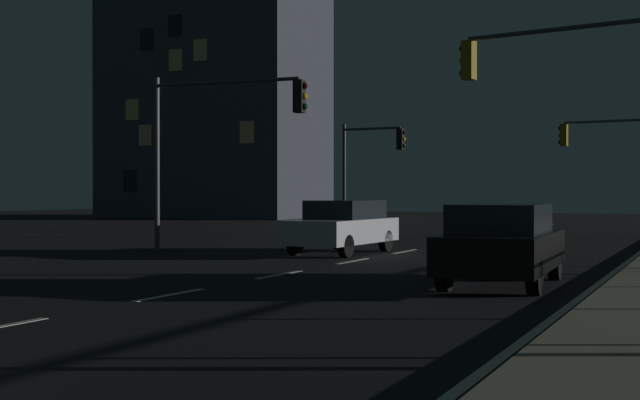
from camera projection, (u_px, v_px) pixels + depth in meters
The scene contains 10 objects.
ground_plane at pixel (360, 260), 22.18m from camera, with size 112.00×112.00×0.00m, color black.
lane_markings_center at pixel (404, 251), 25.34m from camera, with size 0.14×50.00×0.01m.
lane_edge_line at pixel (637, 255), 23.88m from camera, with size 0.14×53.00×0.01m.
car at pixel (502, 243), 16.00m from camera, with size 2.04×4.49×1.57m.
car_oncoming at pixel (343, 226), 24.66m from camera, with size 1.96×4.46×1.57m.
traffic_light_near_right at pixel (562, 90), 19.21m from camera, with size 4.49×0.84×5.68m.
traffic_light_far_left at pixel (371, 156), 38.40m from camera, with size 3.13×0.34×5.01m.
traffic_light_far_center at pixel (625, 148), 34.69m from camera, with size 5.18×0.55×4.93m.
traffic_light_far_right at pixel (221, 125), 25.06m from camera, with size 5.07×0.69×5.37m.
building_distant at pixel (214, 108), 62.34m from camera, with size 15.58×8.98×16.36m.
Camera 1 is at (8.62, -2.95, 1.78)m, focal length 46.80 mm.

